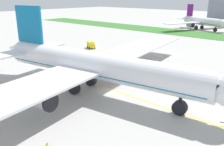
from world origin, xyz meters
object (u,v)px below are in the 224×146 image
Objects in this scene: parked_airliner_far_left at (202,21)px; ground_crew_wingwalker_starboard at (46,73)px; airliner_foreground at (93,65)px; service_truck_catering_van at (91,45)px.

ground_crew_wingwalker_starboard is at bearing -86.55° from parked_airliner_far_left.
parked_airliner_far_left is (-7.31, 121.30, 4.18)m from ground_crew_wingwalker_starboard.
ground_crew_wingwalker_starboard is at bearing -175.45° from airliner_foreground.
airliner_foreground is 55.30× the size of ground_crew_wingwalker_starboard.
airliner_foreground is 18.64× the size of service_truck_catering_van.
airliner_foreground is 48.61m from service_truck_catering_van.
service_truck_catering_van is at bearing -97.18° from parked_airliner_far_left.
airliner_foreground reaches higher than parked_airliner_far_left.
service_truck_catering_van is 0.10× the size of parked_airliner_far_left.
ground_crew_wingwalker_starboard is 0.03× the size of parked_airliner_far_left.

